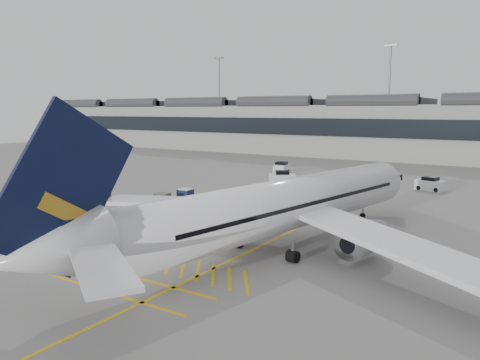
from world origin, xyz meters
The scene contains 18 objects.
ground centered at (0.00, 0.00, 0.00)m, with size 220.00×220.00×0.00m, color gray.
terminal centered at (0.00, 71.93, 6.14)m, with size 200.00×20.45×12.40m.
light_masts centered at (-1.67, 86.00, 14.49)m, with size 113.00×0.60×25.45m.
apron_markings centered at (10.00, 10.00, 0.01)m, with size 0.25×60.00×0.01m, color gold.
airliner_main centered at (11.50, -0.04, 3.11)m, with size 35.90×39.55×10.59m.
belt_loader centered at (3.74, 7.06, 0.58)m, with size 4.91×1.90×1.98m.
baggage_cart_a centered at (0.58, 2.62, 1.07)m, with size 2.29×2.08×1.99m.
baggage_cart_b centered at (2.57, 2.27, 0.84)m, with size 1.52×1.26×1.58m.
baggage_cart_c centered at (-4.81, 9.02, 0.89)m, with size 1.62×1.36×1.65m.
baggage_cart_d centered at (-0.10, 2.17, 1.09)m, with size 2.34×2.13×2.04m.
ramp_agent_a centered at (7.01, 4.81, 0.78)m, with size 0.57×0.37×1.56m, color #FF450D.
ramp_agent_b centered at (1.90, 2.45, 0.97)m, with size 0.94×0.73×1.94m, color #FD5F0D.
pushback_tug centered at (-5.38, 6.02, 0.69)m, with size 3.03×2.20×1.54m.
safety_cone_nose centered at (7.63, 24.77, 0.26)m, with size 0.38×0.38×0.53m, color #F24C0A.
safety_cone_engine centered at (14.87, 3.63, 0.25)m, with size 0.36×0.36×0.49m, color #F24C0A.
service_van_left centered at (-2.42, 26.70, 0.81)m, with size 3.91×3.40×1.81m.
service_van_mid centered at (-7.71, 36.48, 0.82)m, with size 2.49×3.87×1.84m.
service_van_right centered at (15.53, 32.30, 0.77)m, with size 3.65×2.43×1.72m.
Camera 1 is at (26.92, -29.20, 9.97)m, focal length 35.00 mm.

